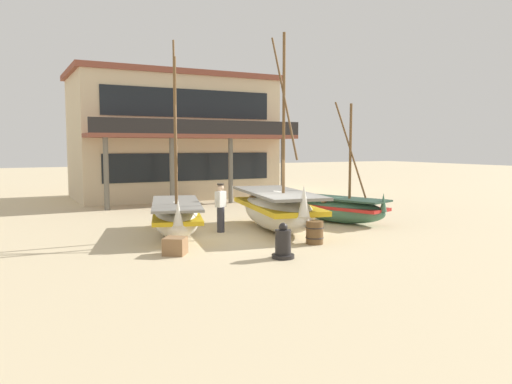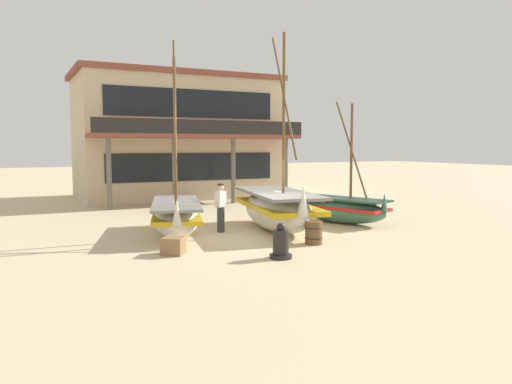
{
  "view_description": "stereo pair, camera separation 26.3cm",
  "coord_description": "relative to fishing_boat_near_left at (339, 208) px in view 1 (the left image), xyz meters",
  "views": [
    {
      "loc": [
        -7.71,
        -13.84,
        2.97
      ],
      "look_at": [
        0.0,
        1.0,
        1.4
      ],
      "focal_mm": 34.6,
      "sensor_mm": 36.0,
      "label": 1
    },
    {
      "loc": [
        -7.48,
        -13.96,
        2.97
      ],
      "look_at": [
        0.0,
        1.0,
        1.4
      ],
      "focal_mm": 34.6,
      "sensor_mm": 36.0,
      "label": 2
    }
  ],
  "objects": [
    {
      "name": "fisherman_by_hull",
      "position": [
        -4.93,
        0.1,
        0.28
      ],
      "size": [
        0.42,
        0.36,
        1.68
      ],
      "color": "#33333D",
      "rests_on": "ground"
    },
    {
      "name": "harbor_building_main",
      "position": [
        -2.57,
        12.53,
        2.96
      ],
      "size": [
        11.44,
        8.1,
        7.01
      ],
      "color": "beige",
      "rests_on": "ground"
    },
    {
      "name": "fishing_boat_near_left",
      "position": [
        0.0,
        0.0,
        0.0
      ],
      "size": [
        2.59,
        4.2,
        4.65
      ],
      "color": "#427056",
      "rests_on": "ground"
    },
    {
      "name": "wooden_barrel",
      "position": [
        -3.21,
        -3.08,
        -0.2
      ],
      "size": [
        0.56,
        0.56,
        0.7
      ],
      "color": "brown",
      "rests_on": "ground"
    },
    {
      "name": "fishing_boat_far_right",
      "position": [
        -6.44,
        0.34,
        0.07
      ],
      "size": [
        2.78,
        4.82,
        6.45
      ],
      "color": "silver",
      "rests_on": "ground"
    },
    {
      "name": "cargo_crate",
      "position": [
        -7.44,
        -2.56,
        -0.31
      ],
      "size": [
        0.8,
        0.8,
        0.48
      ],
      "primitive_type": "cube",
      "rotation": [
        0.0,
        0.0,
        0.95
      ],
      "color": "olive",
      "rests_on": "ground"
    },
    {
      "name": "capstan_winch",
      "position": [
        -5.03,
        -4.28,
        -0.18
      ],
      "size": [
        0.61,
        0.61,
        0.95
      ],
      "color": "black",
      "rests_on": "ground"
    },
    {
      "name": "fishing_boat_centre_large",
      "position": [
        -2.98,
        -0.41,
        0.21
      ],
      "size": [
        2.87,
        5.49,
        6.78
      ],
      "color": "silver",
      "rests_on": "ground"
    },
    {
      "name": "ground_plane",
      "position": [
        -3.89,
        -1.52,
        -0.55
      ],
      "size": [
        120.0,
        120.0,
        0.0
      ],
      "primitive_type": "plane",
      "color": "#CCB78E"
    }
  ]
}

